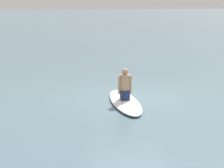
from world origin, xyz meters
TOP-DOWN VIEW (x-y plane):
  - ground_plane at (0.00, 0.00)m, footprint 400.00×400.00m
  - surfboard at (-0.39, -0.64)m, footprint 1.16×3.26m
  - person_paddler at (-0.39, -0.64)m, footprint 0.40×0.33m

SIDE VIEW (x-z plane):
  - ground_plane at x=0.00m, z-range 0.00..0.00m
  - surfboard at x=-0.39m, z-range 0.00..0.12m
  - person_paddler at x=-0.39m, z-range 0.07..0.98m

